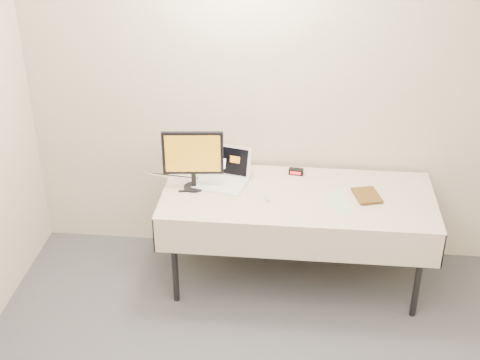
# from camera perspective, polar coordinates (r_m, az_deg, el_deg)

# --- Properties ---
(back_wall) EXTENTS (4.00, 0.10, 2.70)m
(back_wall) POSITION_cam_1_polar(r_m,az_deg,el_deg) (4.73, 5.42, 7.97)
(back_wall) COLOR beige
(back_wall) RESTS_ON ground
(table) EXTENTS (1.86, 0.81, 0.74)m
(table) POSITION_cam_1_polar(r_m,az_deg,el_deg) (4.61, 4.95, -1.91)
(table) COLOR black
(table) RESTS_ON ground
(laptop) EXTENTS (0.40, 0.38, 0.23)m
(laptop) POSITION_cam_1_polar(r_m,az_deg,el_deg) (4.70, -1.43, 0.49)
(laptop) COLOR white
(laptop) RESTS_ON table
(monitor) EXTENTS (0.42, 0.16, 0.43)m
(monitor) POSITION_cam_1_polar(r_m,az_deg,el_deg) (4.53, -4.04, 2.08)
(monitor) COLOR black
(monitor) RESTS_ON table
(book) EXTENTS (0.16, 0.06, 0.22)m
(book) POSITION_cam_1_polar(r_m,az_deg,el_deg) (4.53, 9.93, -0.35)
(book) COLOR #98621B
(book) RESTS_ON table
(alarm_clock) EXTENTS (0.11, 0.05, 0.04)m
(alarm_clock) POSITION_cam_1_polar(r_m,az_deg,el_deg) (4.82, 4.81, 0.72)
(alarm_clock) COLOR black
(alarm_clock) RESTS_ON table
(clicker) EXTENTS (0.05, 0.09, 0.02)m
(clicker) POSITION_cam_1_polar(r_m,az_deg,el_deg) (4.51, 2.39, -1.54)
(clicker) COLOR silver
(clicker) RESTS_ON table
(paper_form) EXTENTS (0.19, 0.30, 0.00)m
(paper_form) POSITION_cam_1_polar(r_m,az_deg,el_deg) (4.53, 8.49, -1.80)
(paper_form) COLOR #A9D4AB
(paper_form) RESTS_ON table
(usb_dongle) EXTENTS (0.06, 0.03, 0.01)m
(usb_dongle) POSITION_cam_1_polar(r_m,az_deg,el_deg) (4.61, -4.90, -0.95)
(usb_dongle) COLOR black
(usb_dongle) RESTS_ON table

